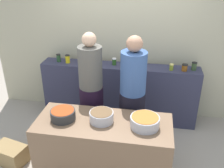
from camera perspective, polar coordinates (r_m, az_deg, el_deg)
The scene contains 19 objects.
ground at distance 3.93m, azimuth -0.90°, elevation -16.16°, with size 12.00×12.00×0.00m, color gray.
storefront_wall at distance 4.49m, azimuth 2.43°, elevation 11.31°, with size 4.80×0.12×3.00m, color #B5AD8D.
display_shelf at distance 4.53m, azimuth 1.61°, elevation -1.92°, with size 2.70×0.36×1.04m, color #2F3047.
prep_table at distance 3.44m, azimuth -1.90°, elevation -14.31°, with size 1.70×0.70×0.84m, color brown.
preserve_jar_0 at distance 4.55m, azimuth -11.89°, elevation 5.75°, with size 0.07×0.07×0.14m.
preserve_jar_1 at distance 4.46m, azimuth -9.94°, elevation 5.57°, with size 0.08×0.08×0.14m.
preserve_jar_2 at distance 4.46m, azimuth -7.08°, elevation 5.55°, with size 0.09×0.09×0.11m.
preserve_jar_3 at distance 4.35m, azimuth -3.71°, elevation 5.35°, with size 0.07×0.07×0.14m.
preserve_jar_4 at distance 4.31m, azimuth 0.49°, elevation 5.07°, with size 0.07×0.07×0.12m.
preserve_jar_5 at distance 4.29m, azimuth 3.93°, elevation 4.98°, with size 0.07×0.07×0.13m.
preserve_jar_6 at distance 4.21m, azimuth 13.19°, elevation 3.71°, with size 0.07×0.07×0.11m.
preserve_jar_7 at distance 4.23m, azimuth 15.97°, elevation 3.58°, with size 0.09×0.09×0.11m.
preserve_jar_8 at distance 4.30m, azimuth 17.94°, elevation 3.82°, with size 0.08×0.08×0.13m.
cooking_pot_left at distance 3.26m, azimuth -10.95°, elevation -6.75°, with size 0.31×0.31×0.13m.
cooking_pot_center at distance 3.16m, azimuth -2.38°, elevation -7.29°, with size 0.30×0.30×0.14m.
cooking_pot_right at distance 3.09m, azimuth 7.37°, elevation -8.39°, with size 0.35×0.35×0.14m.
cook_with_tongs at distance 3.77m, azimuth -4.63°, elevation -2.98°, with size 0.35×0.35×1.79m.
cook_in_cap at distance 3.65m, azimuth 4.55°, elevation -4.15°, with size 0.37×0.37×1.79m.
bread_crate at distance 4.05m, azimuth -21.85°, elevation -14.42°, with size 0.45×0.29×0.27m, color olive.
Camera 1 is at (0.55, -2.86, 2.64)m, focal length 40.76 mm.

